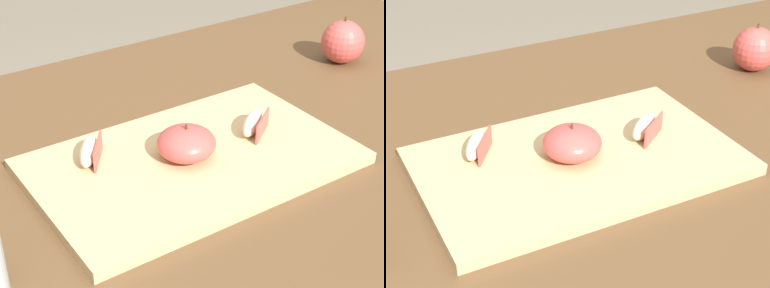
{
  "view_description": "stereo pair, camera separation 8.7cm",
  "coord_description": "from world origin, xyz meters",
  "views": [
    {
      "loc": [
        -0.45,
        -0.61,
        1.21
      ],
      "look_at": [
        -0.04,
        0.01,
        0.76
      ],
      "focal_mm": 59.06,
      "sensor_mm": 36.0,
      "label": 1
    },
    {
      "loc": [
        -0.38,
        -0.65,
        1.21
      ],
      "look_at": [
        -0.04,
        0.01,
        0.76
      ],
      "focal_mm": 59.06,
      "sensor_mm": 36.0,
      "label": 2
    }
  ],
  "objects": [
    {
      "name": "apple_wedge_middle",
      "position": [
        0.08,
        0.01,
        0.76
      ],
      "size": [
        0.07,
        0.06,
        0.03
      ],
      "color": "beige",
      "rests_on": "cutting_board"
    },
    {
      "name": "whole_apple_pink_lady",
      "position": [
        0.4,
        0.15,
        0.77
      ],
      "size": [
        0.08,
        0.08,
        0.09
      ],
      "color": "#D14C47",
      "rests_on": "dining_table"
    },
    {
      "name": "apple_half_skin_up",
      "position": [
        -0.05,
        0.01,
        0.77
      ],
      "size": [
        0.08,
        0.08,
        0.05
      ],
      "color": "#D14C47",
      "rests_on": "cutting_board"
    },
    {
      "name": "apple_wedge_left",
      "position": [
        -0.16,
        0.08,
        0.76
      ],
      "size": [
        0.06,
        0.07,
        0.03
      ],
      "color": "beige",
      "rests_on": "cutting_board"
    },
    {
      "name": "dining_table",
      "position": [
        0.0,
        0.0,
        0.64
      ],
      "size": [
        1.5,
        0.91,
        0.73
      ],
      "color": "brown",
      "rests_on": "ground_plane"
    },
    {
      "name": "cutting_board",
      "position": [
        -0.04,
        0.01,
        0.73
      ],
      "size": [
        0.44,
        0.28,
        0.02
      ],
      "color": "tan",
      "rests_on": "dining_table"
    }
  ]
}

